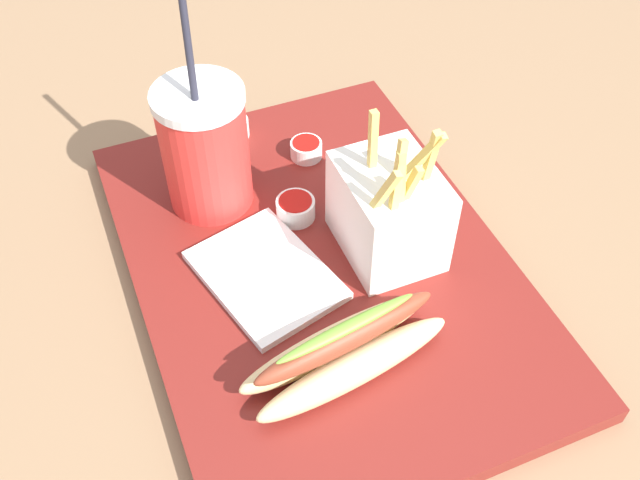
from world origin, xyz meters
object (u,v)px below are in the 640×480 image
(fries_basket, at_px, (389,211))
(ketchup_cup_3, at_px, (232,127))
(soda_cup, at_px, (205,148))
(ketchup_cup_1, at_px, (293,209))
(hot_dog_1, at_px, (346,350))
(napkin_stack, at_px, (264,272))
(ketchup_cup_2, at_px, (306,149))

(fries_basket, height_order, ketchup_cup_3, fries_basket)
(soda_cup, relative_size, ketchup_cup_1, 5.92)
(soda_cup, distance_m, ketchup_cup_1, 0.11)
(soda_cup, xyz_separation_m, hot_dog_1, (-0.24, -0.05, -0.05))
(soda_cup, bearing_deg, ketchup_cup_1, -131.09)
(ketchup_cup_1, distance_m, napkin_stack, 0.08)
(ketchup_cup_3, bearing_deg, napkin_stack, 170.14)
(hot_dog_1, bearing_deg, fries_basket, -39.69)
(fries_basket, distance_m, ketchup_cup_1, 0.11)
(fries_basket, distance_m, hot_dog_1, 0.15)
(soda_cup, height_order, fries_basket, soda_cup)
(ketchup_cup_1, relative_size, ketchup_cup_3, 1.07)
(ketchup_cup_1, relative_size, ketchup_cup_2, 1.13)
(ketchup_cup_2, distance_m, ketchup_cup_3, 0.09)
(soda_cup, bearing_deg, fries_basket, -133.37)
(soda_cup, xyz_separation_m, ketchup_cup_1, (-0.06, -0.07, -0.06))
(soda_cup, distance_m, hot_dog_1, 0.25)
(fries_basket, xyz_separation_m, hot_dog_1, (-0.11, 0.09, -0.03))
(ketchup_cup_1, xyz_separation_m, ketchup_cup_2, (0.08, -0.05, -0.00))
(fries_basket, bearing_deg, soda_cup, 46.63)
(ketchup_cup_1, relative_size, napkin_stack, 0.29)
(fries_basket, relative_size, ketchup_cup_1, 3.89)
(ketchup_cup_1, height_order, ketchup_cup_2, ketchup_cup_1)
(ketchup_cup_3, distance_m, napkin_stack, 0.21)
(soda_cup, distance_m, napkin_stack, 0.14)
(napkin_stack, bearing_deg, hot_dog_1, -165.91)
(ketchup_cup_2, xyz_separation_m, ketchup_cup_3, (0.07, 0.06, 0.00))
(fries_basket, xyz_separation_m, ketchup_cup_3, (0.22, 0.09, -0.04))
(napkin_stack, bearing_deg, fries_basket, -94.87)
(ketchup_cup_2, xyz_separation_m, napkin_stack, (-0.14, 0.10, -0.01))
(fries_basket, height_order, ketchup_cup_2, fries_basket)
(hot_dog_1, height_order, ketchup_cup_1, hot_dog_1)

